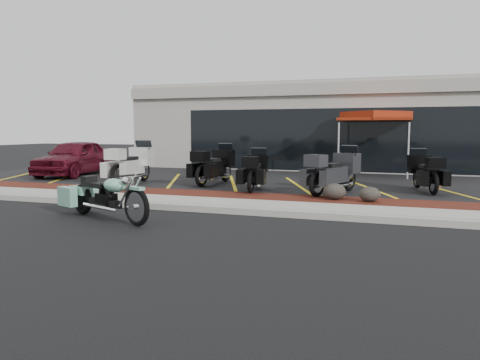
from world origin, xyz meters
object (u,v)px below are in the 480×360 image
at_px(touring_white, 144,161).
at_px(popup_canopy, 375,118).
at_px(traffic_cone, 314,174).
at_px(parked_car, 74,157).
at_px(hero_cruiser, 137,201).

distance_m(touring_white, popup_canopy, 9.05).
relative_size(traffic_cone, popup_canopy, 0.14).
distance_m(touring_white, traffic_cone, 5.97).
height_order(traffic_cone, popup_canopy, popup_canopy).
height_order(parked_car, traffic_cone, parked_car).
bearing_deg(hero_cruiser, traffic_cone, 99.23).
distance_m(hero_cruiser, parked_car, 10.05).
height_order(parked_car, popup_canopy, popup_canopy).
height_order(hero_cruiser, traffic_cone, hero_cruiser).
bearing_deg(hero_cruiser, popup_canopy, 93.06).
height_order(touring_white, popup_canopy, popup_canopy).
bearing_deg(parked_car, hero_cruiser, -53.41).
xyz_separation_m(touring_white, traffic_cone, (5.42, 2.46, -0.49)).
bearing_deg(traffic_cone, popup_canopy, 53.60).
distance_m(hero_cruiser, traffic_cone, 8.74).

